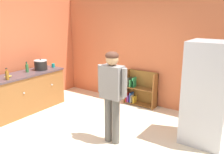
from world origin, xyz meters
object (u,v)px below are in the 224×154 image
at_px(standing_person, 112,89).
at_px(banana_bunch, 8,77).
at_px(refrigerator, 207,93).
at_px(bookshelf, 139,90).
at_px(teal_cup, 53,65).
at_px(green_glass_bottle, 27,68).
at_px(amber_bottle, 7,75).
at_px(kitchen_counter, 16,95).
at_px(crock_pot, 41,65).

bearing_deg(standing_person, banana_bunch, -170.71).
bearing_deg(refrigerator, banana_bunch, -160.12).
distance_m(bookshelf, teal_cup, 2.24).
distance_m(green_glass_bottle, teal_cup, 0.71).
height_order(amber_bottle, teal_cup, amber_bottle).
xyz_separation_m(kitchen_counter, amber_bottle, (0.20, -0.27, 0.55)).
height_order(bookshelf, amber_bottle, amber_bottle).
bearing_deg(crock_pot, kitchen_counter, -92.99).
distance_m(crock_pot, teal_cup, 0.38).
xyz_separation_m(kitchen_counter, green_glass_bottle, (-0.03, 0.38, 0.55)).
xyz_separation_m(refrigerator, amber_bottle, (-3.57, -1.44, 0.11)).
bearing_deg(bookshelf, amber_bottle, -126.55).
height_order(refrigerator, teal_cup, refrigerator).
height_order(bookshelf, crock_pot, crock_pot).
relative_size(standing_person, banana_bunch, 10.35).
xyz_separation_m(bookshelf, standing_person, (0.49, -1.89, 0.60)).
height_order(bookshelf, green_glass_bottle, green_glass_bottle).
xyz_separation_m(kitchen_counter, banana_bunch, (0.08, -0.17, 0.48)).
distance_m(crock_pot, green_glass_bottle, 0.34).
distance_m(kitchen_counter, banana_bunch, 0.51).
bearing_deg(amber_bottle, teal_cup, 96.09).
height_order(refrigerator, amber_bottle, refrigerator).
bearing_deg(teal_cup, green_glass_bottle, -97.51).
bearing_deg(standing_person, teal_cup, 160.22).
bearing_deg(banana_bunch, green_glass_bottle, 101.39).
distance_m(banana_bunch, amber_bottle, 0.18).
height_order(kitchen_counter, refrigerator, refrigerator).
bearing_deg(teal_cup, bookshelf, 28.25).
bearing_deg(amber_bottle, green_glass_bottle, 110.08).
bearing_deg(green_glass_bottle, banana_bunch, -78.61).
bearing_deg(amber_bottle, kitchen_counter, 126.87).
distance_m(standing_person, green_glass_bottle, 2.49).
height_order(standing_person, teal_cup, standing_person).
relative_size(kitchen_counter, bookshelf, 2.79).
xyz_separation_m(kitchen_counter, bookshelf, (1.97, 2.11, -0.08)).
xyz_separation_m(standing_person, green_glass_bottle, (-2.49, 0.16, 0.02)).
bearing_deg(bookshelf, crock_pot, -144.18).
height_order(bookshelf, standing_person, standing_person).
bearing_deg(amber_bottle, standing_person, 12.33).
bearing_deg(crock_pot, green_glass_bottle, -101.90).
bearing_deg(teal_cup, banana_bunch, -89.21).
bearing_deg(teal_cup, kitchen_counter, -93.13).
height_order(banana_bunch, teal_cup, teal_cup).
height_order(crock_pot, teal_cup, crock_pot).
xyz_separation_m(crock_pot, amber_bottle, (0.17, -0.99, -0.02)).
bearing_deg(refrigerator, teal_cup, -178.71).
bearing_deg(refrigerator, amber_bottle, -158.03).
relative_size(kitchen_counter, banana_bunch, 15.23).
bearing_deg(standing_person, crock_pot, 168.45).
xyz_separation_m(kitchen_counter, refrigerator, (3.77, 1.17, 0.44)).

